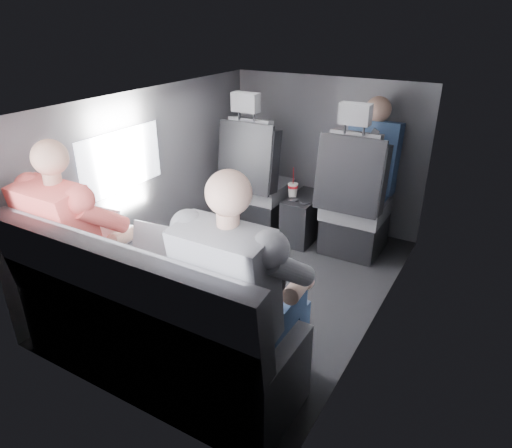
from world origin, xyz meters
The scene contains 19 objects.
floor centered at (0.00, 0.00, 0.00)m, with size 2.60×2.60×0.00m, color black.
ceiling centered at (0.00, 0.00, 1.35)m, with size 2.60×2.60×0.00m, color #B2B2AD.
panel_left centered at (-0.90, 0.00, 0.68)m, with size 0.02×2.60×1.35m, color #56565B.
panel_right centered at (0.90, 0.00, 0.68)m, with size 0.02×2.60×1.35m, color #56565B.
panel_front centered at (0.00, 1.30, 0.68)m, with size 1.80×0.02×1.35m, color #56565B.
panel_back centered at (0.00, -1.30, 0.68)m, with size 1.80×0.02×1.35m, color #56565B.
side_window centered at (-0.88, -0.30, 0.90)m, with size 0.02×0.75×0.42m, color white.
seatbelt centered at (0.45, 0.67, 0.80)m, with size 0.05×0.01×0.65m, color black.
front_seat_left centered at (-0.45, 0.84, 0.40)m, with size 0.52×0.58×1.26m.
front_seat_right centered at (0.45, 0.84, 0.40)m, with size 0.52×0.58×1.26m.
center_console centered at (0.00, 0.88, 0.20)m, with size 0.24×0.48×0.41m.
rear_bench centered at (0.00, -1.06, 0.31)m, with size 1.60×0.57×0.92m.
soda_cup centered at (-0.09, 0.82, 0.47)m, with size 0.09×0.09×0.26m.
laptop_white centered at (-0.57, -0.74, 0.63)m, with size 0.31×0.30×0.22m.
laptop_silver centered at (0.03, -0.83, 0.64)m, with size 0.42×0.39×0.28m.
laptop_black centered at (0.53, -0.76, 0.63)m, with size 0.37×0.36×0.23m.
passenger_rear_left centered at (-0.56, -0.97, 0.65)m, with size 0.53×0.64×1.27m.
passenger_rear_right centered at (0.52, -0.97, 0.65)m, with size 0.54×0.66×1.29m.
passenger_front_right centered at (0.49, 1.10, 0.75)m, with size 0.40×0.40×0.82m.
Camera 1 is at (1.46, -2.48, 1.85)m, focal length 32.00 mm.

